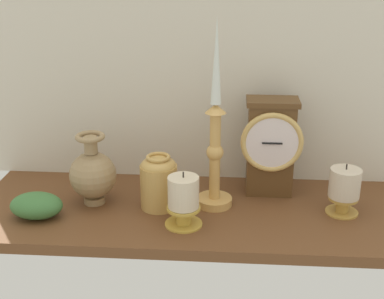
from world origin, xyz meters
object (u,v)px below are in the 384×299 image
brass_vase_jar (159,181)px  candlestick_tall_left (215,144)px  brass_vase_bulbous (93,173)px  mantel_clock (271,146)px  pillar_candle_near_clock (344,189)px  pillar_candle_front (183,200)px

brass_vase_jar → candlestick_tall_left: bearing=9.0°
brass_vase_bulbous → brass_vase_jar: brass_vase_bulbous is taller
mantel_clock → pillar_candle_near_clock: (15.54, -9.16, -6.12)cm
candlestick_tall_left → brass_vase_jar: candlestick_tall_left is taller
candlestick_tall_left → brass_vase_bulbous: (-27.31, -0.90, -7.49)cm
brass_vase_bulbous → brass_vase_jar: bearing=-3.9°
brass_vase_jar → pillar_candle_front: bearing=-51.7°
mantel_clock → pillar_candle_near_clock: size_ratio=1.98×
mantel_clock → pillar_candle_front: (-18.74, -17.01, -6.07)cm
pillar_candle_front → mantel_clock: bearing=42.2°
mantel_clock → brass_vase_jar: 27.11cm
mantel_clock → brass_vase_jar: bearing=-159.8°
candlestick_tall_left → pillar_candle_near_clock: size_ratio=3.63×
mantel_clock → brass_vase_bulbous: size_ratio=1.38×
brass_vase_jar → mantel_clock: bearing=20.2°
mantel_clock → brass_vase_bulbous: 41.03cm
candlestick_tall_left → pillar_candle_front: bearing=-122.0°
mantel_clock → candlestick_tall_left: 14.83cm
brass_vase_jar → pillar_candle_near_clock: 40.45cm
brass_vase_bulbous → pillar_candle_near_clock: size_ratio=1.43×
brass_vase_bulbous → pillar_candle_near_clock: (55.48, -1.02, -1.43)cm
brass_vase_bulbous → pillar_candle_front: size_ratio=1.37×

